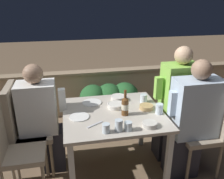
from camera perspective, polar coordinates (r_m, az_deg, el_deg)
ground_plane at (r=2.76m, az=0.29°, el=-18.62°), size 16.00×16.00×0.00m
parapet_wall at (r=3.79m, az=-4.06°, el=-0.44°), size 9.00×0.18×0.70m
dining_table at (r=2.40m, az=0.32°, el=-7.38°), size 0.99×0.89×0.70m
planter_hedge at (r=3.41m, az=-0.60°, el=-3.11°), size 0.85×0.47×0.62m
chair_left_near at (r=2.33m, az=-23.40°, el=-11.29°), size 0.41×0.40×0.99m
chair_left_far at (r=2.59m, az=-20.85°, el=-7.44°), size 0.41×0.40×0.99m
person_white_polo at (r=2.55m, az=-16.36°, el=-6.91°), size 0.47×0.26×1.19m
chair_right_near at (r=2.62m, az=22.26°, el=-7.27°), size 0.41×0.40×0.99m
person_blue_shirt at (r=2.50m, az=18.48°, el=-7.16°), size 0.51×0.26×1.25m
chair_right_far at (r=2.84m, az=18.48°, el=-4.38°), size 0.41×0.40×0.99m
person_green_blouse at (r=2.72m, az=14.99°, el=-3.42°), size 0.47×0.26×1.31m
beer_bottle at (r=2.28m, az=3.16°, el=-3.88°), size 0.07×0.07×0.26m
plate_0 at (r=2.57m, az=-4.84°, el=-3.16°), size 0.21×0.21×0.01m
plate_1 at (r=2.29m, az=-7.85°, el=-6.53°), size 0.19×0.19×0.01m
bowl_0 at (r=2.62m, az=1.51°, el=-1.98°), size 0.16×0.16×0.05m
bowl_1 at (r=2.15m, az=9.07°, el=-8.19°), size 0.13×0.13×0.04m
bowl_2 at (r=2.45m, az=8.28°, el=-4.12°), size 0.14×0.14×0.04m
bowl_3 at (r=2.45m, az=0.85°, el=-3.79°), size 0.17×0.17×0.05m
glass_cup_0 at (r=2.03m, az=-1.46°, el=-9.29°), size 0.07×0.07×0.08m
glass_cup_1 at (r=2.04m, az=1.62°, el=-8.65°), size 0.07×0.07×0.11m
glass_cup_2 at (r=2.36m, az=11.29°, el=-4.58°), size 0.07×0.07×0.10m
glass_cup_3 at (r=2.59m, az=7.58°, el=-2.10°), size 0.07×0.07×0.09m
glass_cup_4 at (r=2.06m, az=3.91°, el=-8.80°), size 0.07×0.07×0.08m
fork_0 at (r=2.16m, az=-4.14°, el=-8.39°), size 0.16×0.10×0.01m
potted_plant at (r=3.46m, az=15.89°, el=-2.33°), size 0.30×0.30×0.69m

